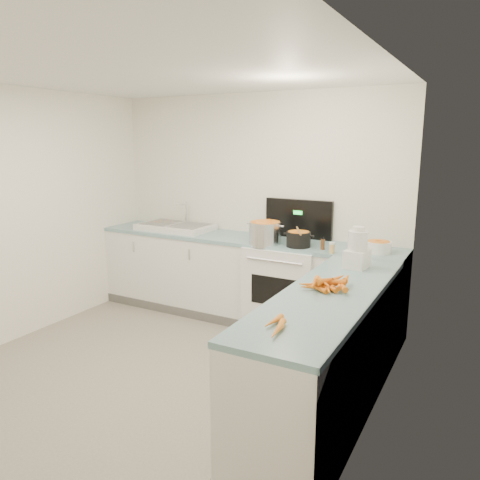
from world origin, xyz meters
The scene contains 18 objects.
floor centered at (0.00, 0.00, 0.00)m, with size 3.50×4.00×0.00m, color gray, non-canonical shape.
ceiling centered at (0.00, 0.00, 2.50)m, with size 3.50×4.00×0.00m, color white, non-canonical shape.
wall_back centered at (0.00, 2.00, 1.25)m, with size 3.50×2.50×0.00m, color white, non-canonical shape.
wall_right centered at (1.75, 0.00, 1.25)m, with size 4.00×2.50×0.00m, color white, non-canonical shape.
counter_back centered at (0.00, 1.70, 0.47)m, with size 3.50×0.62×0.94m.
counter_right centered at (1.45, 0.30, 0.47)m, with size 0.62×2.20×0.94m.
stove centered at (0.55, 1.69, 0.47)m, with size 0.76×0.65×1.36m.
sink centered at (-0.90, 1.70, 0.98)m, with size 0.86×0.52×0.31m.
steel_pot centered at (0.36, 1.53, 1.04)m, with size 0.33×0.33×0.25m, color silver.
black_pot centered at (0.72, 1.55, 1.01)m, with size 0.24×0.24×0.17m, color black.
wooden_spoon centered at (0.72, 1.55, 1.10)m, with size 0.02×0.02×0.41m, color #AD7A47.
mixing_bowl centered at (1.48, 1.67, 1.00)m, with size 0.24×0.24×0.11m, color white.
extract_bottle centered at (0.98, 1.54, 0.99)m, with size 0.04×0.04×0.10m, color #593319.
spice_jar centered at (1.10, 1.45, 0.98)m, with size 0.05×0.05×0.09m, color #E5B266.
food_processor centered at (1.44, 1.04, 1.09)m, with size 0.19×0.23×0.35m.
carrot_pile centered at (1.41, 0.37, 0.98)m, with size 0.37×0.44×0.09m.
peeled_carrots centered at (1.39, -0.48, 0.96)m, with size 0.14×0.30×0.04m.
peelings centered at (-1.12, 1.73, 1.02)m, with size 0.24×0.27×0.01m.
Camera 1 is at (2.39, -2.74, 1.98)m, focal length 35.00 mm.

